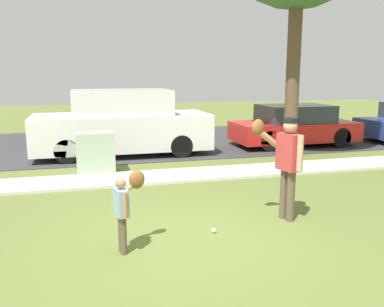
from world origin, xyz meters
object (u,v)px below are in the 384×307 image
object	(u,v)px
baseball	(214,230)
utility_cabinet	(95,153)
parked_van_white	(122,124)
person_child	(126,201)
person_adult	(286,157)
parked_hatchback_red	(294,126)

from	to	relation	value
baseball	utility_cabinet	xyz separation A→B (m)	(-1.55, 4.34, 0.46)
utility_cabinet	parked_van_white	xyz separation A→B (m)	(0.85, 2.09, 0.41)
person_child	parked_van_white	bearing A→B (deg)	72.39
person_adult	parked_van_white	distance (m)	6.49
baseball	utility_cabinet	size ratio (longest dim) A/B	0.07
person_child	utility_cabinet	size ratio (longest dim) A/B	1.09
person_child	parked_van_white	world-z (taller)	parked_van_white
person_child	parked_hatchback_red	world-z (taller)	parked_hatchback_red
person_child	utility_cabinet	xyz separation A→B (m)	(-0.23, 4.63, -0.20)
person_adult	person_child	xyz separation A→B (m)	(-2.61, -0.55, -0.35)
parked_hatchback_red	utility_cabinet	bearing A→B (deg)	18.65
person_child	baseball	distance (m)	1.51
parked_hatchback_red	parked_van_white	bearing A→B (deg)	0.86
person_child	utility_cabinet	world-z (taller)	person_child
parked_van_white	person_child	bearing A→B (deg)	84.76
utility_cabinet	parked_hatchback_red	size ratio (longest dim) A/B	0.25
person_adult	person_child	size ratio (longest dim) A/B	1.55
person_adult	parked_van_white	size ratio (longest dim) A/B	0.33
utility_cabinet	parked_hatchback_red	bearing A→B (deg)	18.65
person_adult	utility_cabinet	xyz separation A→B (m)	(-2.84, 4.08, -0.55)
baseball	parked_van_white	world-z (taller)	parked_van_white
parked_van_white	parked_hatchback_red	size ratio (longest dim) A/B	1.25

